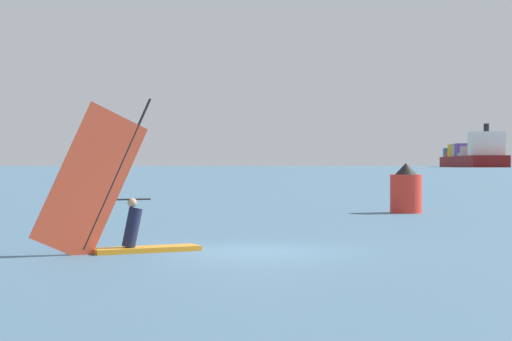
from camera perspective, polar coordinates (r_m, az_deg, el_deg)
name	(u,v)px	position (r m, az deg, el deg)	size (l,w,h in m)	color
ground_plane	(254,252)	(20.28, -0.15, -5.47)	(4000.00, 4000.00, 0.00)	#476B84
windsurfer	(119,214)	(20.21, -9.15, -2.92)	(3.05, 3.18, 3.84)	orange
cargo_ship	(471,157)	(704.94, 14.20, 0.90)	(71.05, 161.56, 32.06)	maroon
channel_buoy	(406,190)	(37.08, 10.00, -1.33)	(1.35, 1.35, 2.15)	red
small_sailboat	(99,169)	(238.77, -10.48, 0.11)	(6.59, 3.40, 8.38)	white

